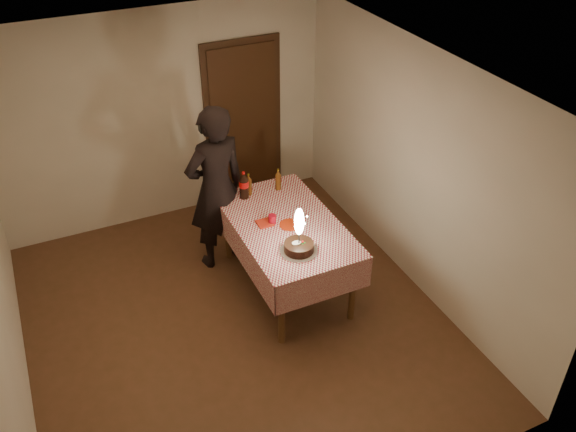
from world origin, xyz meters
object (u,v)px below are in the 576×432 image
at_px(amber_bottle_left, 249,185).
at_px(photographer, 216,188).
at_px(birthday_cake, 299,241).
at_px(cola_bottle, 244,185).
at_px(red_plate, 290,225).
at_px(amber_bottle_right, 278,180).
at_px(dining_table, 286,232).
at_px(clear_cup, 301,220).
at_px(red_cup, 272,219).

xyz_separation_m(amber_bottle_left, photographer, (-0.35, 0.07, 0.01)).
xyz_separation_m(birthday_cake, cola_bottle, (-0.12, 1.11, 0.04)).
distance_m(red_plate, amber_bottle_right, 0.71).
distance_m(dining_table, birthday_cake, 0.53).
distance_m(dining_table, photographer, 0.91).
distance_m(dining_table, amber_bottle_right, 0.70).
bearing_deg(amber_bottle_right, cola_bottle, 179.88).
bearing_deg(clear_cup, amber_bottle_right, 85.19).
height_order(dining_table, red_plate, red_plate).
distance_m(cola_bottle, amber_bottle_left, 0.09).
relative_size(amber_bottle_right, photographer, 0.13).
bearing_deg(dining_table, red_cup, 157.26).
distance_m(red_cup, clear_cup, 0.30).
bearing_deg(photographer, cola_bottle, -20.16).
bearing_deg(dining_table, amber_bottle_right, 72.64).
xyz_separation_m(dining_table, clear_cup, (0.14, -0.08, 0.16)).
bearing_deg(red_plate, dining_table, 114.45).
relative_size(clear_cup, amber_bottle_right, 0.35).
bearing_deg(red_cup, birthday_cake, -85.13).
xyz_separation_m(clear_cup, amber_bottle_right, (0.06, 0.71, 0.07)).
bearing_deg(photographer, red_plate, -57.10).
relative_size(amber_bottle_left, amber_bottle_right, 1.00).
xyz_separation_m(dining_table, red_cup, (-0.13, 0.05, 0.16)).
bearing_deg(clear_cup, red_plate, 166.33).
height_order(cola_bottle, amber_bottle_left, cola_bottle).
height_order(birthday_cake, red_cup, birthday_cake).
bearing_deg(amber_bottle_left, red_plate, -77.69).
distance_m(red_plate, cola_bottle, 0.73).
bearing_deg(red_cup, amber_bottle_right, 60.59).
height_order(red_plate, amber_bottle_left, amber_bottle_left).
distance_m(red_cup, amber_bottle_right, 0.67).
bearing_deg(red_plate, birthday_cake, -103.99).
bearing_deg(dining_table, clear_cup, -29.54).
height_order(dining_table, clear_cup, clear_cup).
relative_size(dining_table, cola_bottle, 5.42).
relative_size(red_plate, amber_bottle_right, 0.86).
xyz_separation_m(red_cup, cola_bottle, (-0.08, 0.58, 0.10)).
bearing_deg(photographer, clear_cup, -52.55).
distance_m(birthday_cake, photographer, 1.28).
height_order(dining_table, red_cup, red_cup).
relative_size(red_cup, photographer, 0.05).
bearing_deg(red_cup, clear_cup, -26.36).
relative_size(birthday_cake, amber_bottle_right, 1.91).
relative_size(amber_bottle_left, photographer, 0.13).
distance_m(birthday_cake, red_plate, 0.45).
xyz_separation_m(birthday_cake, photographer, (-0.40, 1.21, 0.01)).
relative_size(red_plate, amber_bottle_left, 0.86).
bearing_deg(red_cup, photographer, 117.65).
bearing_deg(birthday_cake, clear_cup, 60.92).
xyz_separation_m(amber_bottle_right, photographer, (-0.68, 0.10, 0.01)).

